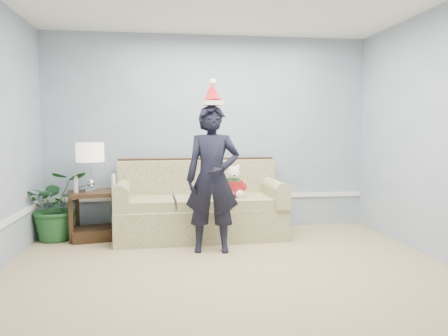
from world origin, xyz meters
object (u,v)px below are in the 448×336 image
table_lamp (90,154)px  sofa (199,209)px  side_table (95,220)px  man (213,179)px  houseplant (57,205)px  teddy_bear (233,185)px

table_lamp → sofa: bearing=1.0°
side_table → man: 1.73m
side_table → houseplant: (-0.47, 0.03, 0.20)m
sofa → man: size_ratio=1.30×
table_lamp → teddy_bear: size_ratio=1.45×
table_lamp → houseplant: (-0.43, 0.06, -0.65)m
sofa → side_table: 1.34m
sofa → teddy_bear: bearing=-18.4°
side_table → teddy_bear: size_ratio=1.75×
teddy_bear → table_lamp: bearing=176.8°
houseplant → teddy_bear: (2.24, -0.17, 0.24)m
man → teddy_bear: (0.34, 0.63, -0.16)m
sofa → man: 0.90m
man → sofa: bearing=103.1°
side_table → man: (1.43, -0.77, 0.60)m
table_lamp → houseplant: table_lamp is taller
sofa → houseplant: (-1.80, 0.04, 0.09)m
man → teddy_bear: 0.73m
sofa → teddy_bear: (0.43, -0.13, 0.32)m
side_table → table_lamp: (-0.04, -0.04, 0.85)m
sofa → side_table: (-1.34, 0.01, -0.12)m
teddy_bear → side_table: bearing=175.5°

